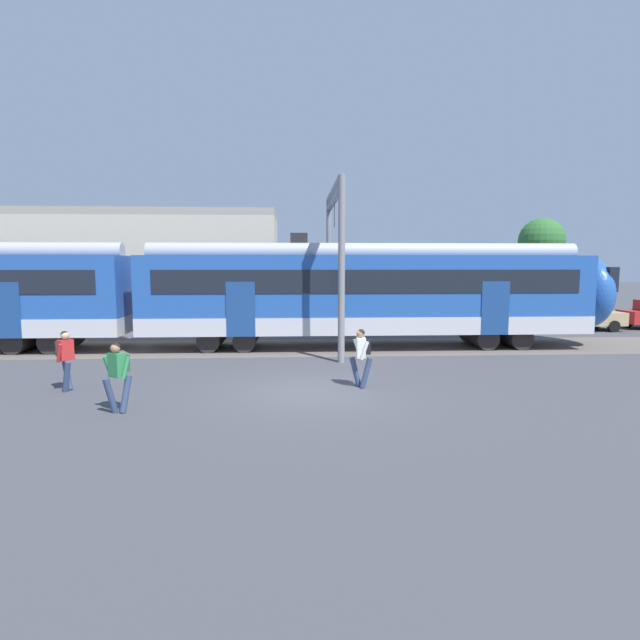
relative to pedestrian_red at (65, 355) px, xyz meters
name	(u,v)px	position (x,y,z in m)	size (l,w,h in m)	color
ground_plane	(311,391)	(6.71, -0.42, -0.99)	(160.00, 160.00, 0.00)	#424247
track_bed	(96,349)	(-1.84, 6.81, -0.98)	(80.00, 4.40, 0.01)	#605951
pedestrian_red	(65,355)	(0.00, 0.00, 0.00)	(0.54, 0.67, 1.67)	navy
pedestrian_green	(118,371)	(2.15, -2.14, 0.00)	(0.67, 0.54, 1.67)	navy
pedestrian_white	(362,353)	(8.13, -0.05, 0.00)	(0.63, 0.54, 1.67)	navy
parked_car_tan	(582,316)	(21.32, 11.53, -0.21)	(4.01, 1.78, 1.54)	tan
catenary_gantry	(334,243)	(7.90, 6.81, 3.32)	(0.24, 6.64, 6.53)	gray
background_building	(102,269)	(-4.59, 15.19, 2.22)	(19.60, 5.00, 9.20)	beige
street_tree_right	(541,242)	(21.89, 17.33, 3.90)	(2.83, 2.83, 6.35)	brown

